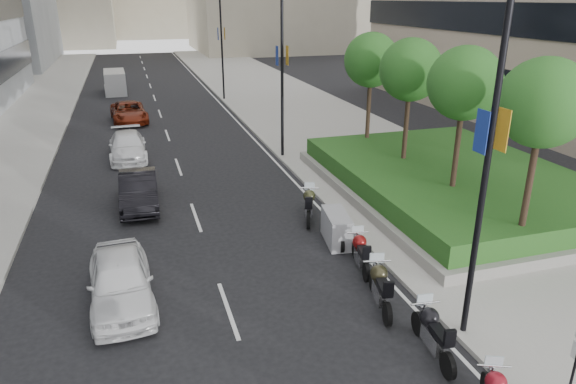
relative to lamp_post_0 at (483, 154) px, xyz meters
name	(u,v)px	position (x,y,z in m)	size (l,w,h in m)	color
sidewalk_right	(296,110)	(4.86, 29.00, -4.99)	(10.00, 100.00, 0.15)	#9E9B93
sidewalk_left	(5,128)	(-16.14, 29.00, -4.99)	(8.00, 100.00, 0.15)	#9E9B93
lane_edge	(231,115)	(-0.44, 29.00, -5.06)	(0.12, 100.00, 0.01)	silver
lane_centre	(162,119)	(-5.64, 29.00, -5.06)	(0.12, 100.00, 0.01)	silver
planter	(453,189)	(5.86, 9.00, -4.72)	(10.00, 14.00, 0.40)	gray
hedge	(454,176)	(5.86, 9.00, -4.12)	(9.40, 13.40, 0.80)	#164E1D
tree_0	(543,104)	(4.36, 3.00, 0.36)	(2.80, 2.80, 6.30)	#332319
tree_1	(465,84)	(4.36, 7.00, 0.36)	(2.80, 2.80, 6.30)	#332319
tree_2	(411,70)	(4.36, 11.00, 0.36)	(2.80, 2.80, 6.30)	#332319
tree_3	(371,60)	(4.36, 15.00, 0.36)	(2.80, 2.80, 6.30)	#332319
lamp_post_0	(483,154)	(0.00, 0.00, 0.00)	(2.34, 0.45, 9.00)	black
lamp_post_1	(279,66)	(0.00, 17.00, 0.00)	(2.34, 0.45, 9.00)	black
lamp_post_2	(220,40)	(0.00, 35.00, 0.00)	(2.34, 0.45, 9.00)	black
motorcycle_2	(433,333)	(-1.09, -0.43, -4.44)	(0.78, 2.35, 1.17)	black
motorcycle_3	(380,287)	(-1.37, 1.89, -4.42)	(0.88, 2.39, 1.21)	black
motorcycle_4	(361,252)	(-0.97, 4.12, -4.48)	(0.76, 2.19, 1.10)	black
motorcycle_5	(336,228)	(-1.01, 6.14, -4.49)	(1.04, 2.00, 1.15)	black
motorcycle_6	(309,205)	(-1.26, 8.46, -4.44)	(1.06, 2.24, 1.17)	black
car_a	(121,281)	(-8.54, 4.26, -4.31)	(1.79, 4.44, 1.51)	white
car_b	(139,190)	(-7.79, 11.92, -4.34)	(1.55, 4.43, 1.46)	black
car_c	(128,146)	(-8.14, 19.45, -4.36)	(1.96, 4.83, 1.40)	silver
car_d	(129,112)	(-7.93, 28.77, -4.35)	(2.37, 5.13, 1.43)	#5B190A
delivery_van	(115,83)	(-8.93, 41.44, -4.11)	(1.98, 4.90, 2.04)	#B6B6B8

